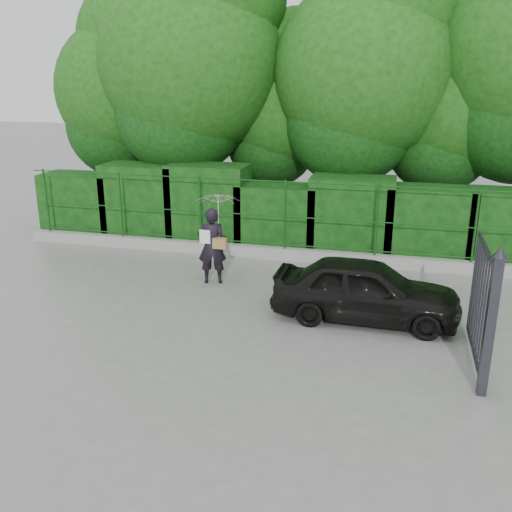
# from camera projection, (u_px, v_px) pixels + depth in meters

# --- Properties ---
(ground) EXTENTS (80.00, 80.00, 0.00)m
(ground) POSITION_uv_depth(u_px,v_px,m) (217.00, 329.00, 10.86)
(ground) COLOR gray
(kerb) EXTENTS (14.00, 0.25, 0.30)m
(kerb) POSITION_uv_depth(u_px,v_px,m) (270.00, 253.00, 14.97)
(kerb) COLOR #9E9E99
(kerb) RESTS_ON ground
(fence) EXTENTS (14.13, 0.06, 1.80)m
(fence) POSITION_uv_depth(u_px,v_px,m) (278.00, 214.00, 14.59)
(fence) COLOR #124413
(fence) RESTS_ON kerb
(hedge) EXTENTS (14.20, 1.20, 2.24)m
(hedge) POSITION_uv_depth(u_px,v_px,m) (275.00, 212.00, 15.64)
(hedge) COLOR black
(hedge) RESTS_ON ground
(trees) EXTENTS (17.10, 6.15, 8.08)m
(trees) POSITION_uv_depth(u_px,v_px,m) (335.00, 74.00, 16.31)
(trees) COLOR black
(trees) RESTS_ON ground
(gate) EXTENTS (0.22, 2.33, 2.36)m
(gate) POSITION_uv_depth(u_px,v_px,m) (486.00, 310.00, 8.76)
(gate) COLOR #26262D
(gate) RESTS_ON ground
(woman) EXTENTS (1.00, 0.99, 2.10)m
(woman) POSITION_uv_depth(u_px,v_px,m) (216.00, 225.00, 12.87)
(woman) COLOR black
(woman) RESTS_ON ground
(car) EXTENTS (3.68, 1.57, 1.24)m
(car) POSITION_uv_depth(u_px,v_px,m) (366.00, 290.00, 11.15)
(car) COLOR black
(car) RESTS_ON ground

